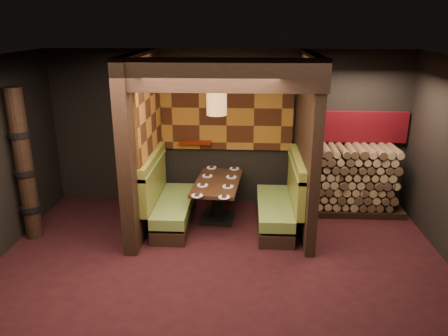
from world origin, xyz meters
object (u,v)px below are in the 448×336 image
firewood_stack (355,180)px  dining_table (217,194)px  booth_bench_right (281,205)px  pendant_lamp (217,101)px  totem_column (25,167)px  booth_bench_left (168,203)px

firewood_stack → dining_table: bearing=-168.9°
booth_bench_right → dining_table: size_ratio=1.13×
firewood_stack → pendant_lamp: bearing=-167.8°
dining_table → pendant_lamp: size_ratio=1.44×
dining_table → totem_column: (-2.91, -0.77, 0.71)m
booth_bench_right → firewood_stack: firewood_stack is taller
booth_bench_right → totem_column: totem_column is taller
pendant_lamp → firewood_stack: size_ratio=0.56×
booth_bench_left → firewood_stack: size_ratio=0.92×
booth_bench_right → firewood_stack: size_ratio=0.92×
booth_bench_left → pendant_lamp: pendant_lamp is taller
booth_bench_left → dining_table: (0.82, 0.22, 0.08)m
booth_bench_left → totem_column: size_ratio=0.67×
booth_bench_left → booth_bench_right: (1.89, 0.00, 0.00)m
totem_column → dining_table: bearing=14.9°
pendant_lamp → booth_bench_left: bearing=-168.0°
pendant_lamp → booth_bench_right: bearing=-9.2°
totem_column → booth_bench_left: bearing=14.8°
booth_bench_right → totem_column: size_ratio=0.67×
pendant_lamp → totem_column: 3.13m
totem_column → firewood_stack: (5.33, 1.25, -0.57)m
dining_table → pendant_lamp: (-0.00, -0.05, 1.62)m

